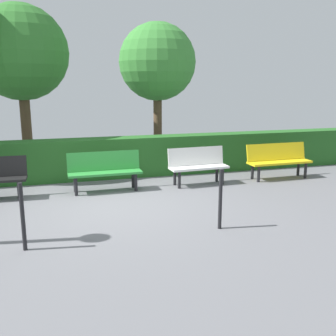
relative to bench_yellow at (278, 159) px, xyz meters
The scene contains 9 objects.
ground_plane 4.42m from the bench_yellow, 12.71° to the left, with size 17.75×17.75×0.00m, color slate.
bench_yellow is the anchor object (origin of this frame).
bench_white 2.13m from the bench_yellow, ahead, with size 1.40×0.52×0.86m.
bench_green 4.29m from the bench_yellow, ahead, with size 1.59×0.47×0.86m.
hedge_row 3.54m from the bench_yellow, 20.33° to the right, with size 13.75×0.56×1.00m, color #266023.
tree_near 4.57m from the bench_yellow, 53.99° to the right, with size 2.27×2.27×4.06m.
tree_mid 7.42m from the bench_yellow, 29.03° to the right, with size 2.59×2.59×4.43m.
railing_post_mid 3.94m from the bench_yellow, 45.21° to the left, with size 0.06×0.06×1.00m, color black.
railing_post_far 6.44m from the bench_yellow, 25.72° to the left, with size 0.06×0.06×1.00m, color black.
Camera 1 is at (1.00, 7.45, 2.38)m, focal length 41.93 mm.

